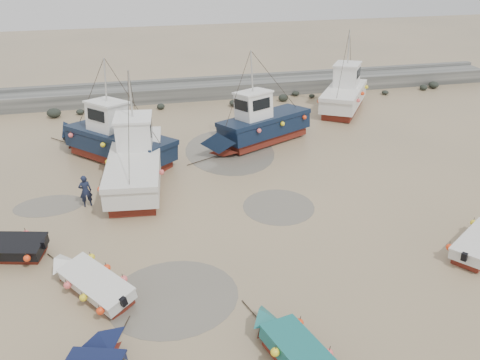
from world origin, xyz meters
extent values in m
plane|color=#A08762|center=(0.00, 0.00, 0.00)|extent=(120.00, 120.00, 0.00)
cube|color=slate|center=(0.00, 22.00, 0.60)|extent=(60.00, 2.20, 1.20)
cube|color=slate|center=(0.00, 23.21, 1.32)|extent=(60.00, 0.60, 0.25)
ellipsoid|color=black|center=(5.10, 19.02, 0.29)|extent=(0.84, 0.86, 0.51)
ellipsoid|color=black|center=(7.80, 20.56, 0.34)|extent=(0.98, 1.07, 0.72)
ellipsoid|color=black|center=(14.16, 19.54, 0.27)|extent=(0.78, 0.90, 0.59)
ellipsoid|color=black|center=(23.03, 19.80, 0.24)|extent=(0.68, 0.72, 0.52)
ellipsoid|color=black|center=(18.92, 19.27, 0.21)|extent=(0.60, 0.70, 0.31)
ellipsoid|color=black|center=(-5.07, 20.46, 0.35)|extent=(0.99, 0.80, 0.58)
ellipsoid|color=black|center=(12.19, 19.77, 0.19)|extent=(0.54, 0.46, 0.30)
ellipsoid|color=black|center=(9.69, 19.97, 0.21)|extent=(0.61, 0.47, 0.46)
ellipsoid|color=black|center=(24.28, 20.15, 0.32)|extent=(0.92, 0.97, 0.58)
ellipsoid|color=black|center=(-4.31, 20.27, 0.21)|extent=(0.61, 0.53, 0.32)
ellipsoid|color=black|center=(10.99, 20.60, 0.23)|extent=(0.67, 0.55, 0.43)
ellipsoid|color=black|center=(-9.17, 19.34, 0.38)|extent=(1.09, 0.88, 0.72)
ellipsoid|color=black|center=(-7.25, 19.65, 0.23)|extent=(0.65, 0.60, 0.37)
ellipsoid|color=black|center=(9.46, 19.39, 0.31)|extent=(0.88, 0.64, 0.62)
ellipsoid|color=black|center=(-0.92, 19.60, 0.22)|extent=(0.64, 0.62, 0.48)
ellipsoid|color=black|center=(7.84, 20.42, 0.19)|extent=(0.55, 0.45, 0.29)
cylinder|color=#615B4F|center=(-2.00, -3.20, 0.00)|extent=(5.17, 5.17, 0.01)
cylinder|color=#615B4F|center=(4.04, 2.55, 0.00)|extent=(3.76, 3.76, 0.01)
cylinder|color=#615B4F|center=(-7.73, 5.22, 0.00)|extent=(3.61, 3.61, 0.01)
cylinder|color=#615B4F|center=(2.93, 10.16, 0.00)|extent=(5.80, 5.80, 0.01)
cube|color=maroon|center=(-4.82, -2.39, 0.15)|extent=(2.78, 3.18, 0.30)
cube|color=silver|center=(-4.82, -2.39, 0.53)|extent=(3.07, 3.48, 0.45)
pyramid|color=silver|center=(-6.06, -0.75, 0.98)|extent=(1.43, 1.33, 0.90)
cube|color=brown|center=(-4.82, -2.39, 0.69)|extent=(2.54, 2.90, 0.10)
cube|color=silver|center=(-4.82, -2.39, 0.78)|extent=(3.16, 3.58, 0.07)
cube|color=black|center=(-3.74, -3.81, 0.70)|extent=(0.28, 0.28, 0.35)
cylinder|color=black|center=(-6.59, -0.05, 0.03)|extent=(1.24, 1.62, 0.04)
sphere|color=#F13E15|center=(-4.59, -3.92, 0.63)|extent=(0.30, 0.30, 0.30)
sphere|color=#F13E15|center=(-3.72, -2.58, 0.63)|extent=(0.30, 0.30, 0.30)
sphere|color=#F13E15|center=(-5.25, -3.06, 0.63)|extent=(0.30, 0.30, 0.30)
sphere|color=#F13E15|center=(-4.38, -1.72, 0.63)|extent=(0.30, 0.30, 0.30)
sphere|color=#F13E15|center=(-5.91, -2.19, 0.63)|extent=(0.30, 0.30, 0.30)
sphere|color=#F13E15|center=(-5.04, -0.85, 0.63)|extent=(0.30, 0.30, 0.30)
pyramid|color=#0C1335|center=(-4.37, -5.78, 0.98)|extent=(1.93, 1.31, 0.90)
cylinder|color=black|center=(-4.03, -4.89, 0.03)|extent=(0.76, 1.88, 0.04)
cube|color=#155D5C|center=(1.74, -7.50, 0.53)|extent=(2.21, 3.24, 0.45)
pyramid|color=#155D5C|center=(1.16, -5.76, 0.98)|extent=(1.51, 1.10, 0.90)
cube|color=brown|center=(1.74, -7.50, 0.69)|extent=(1.81, 2.70, 0.10)
cube|color=#155D5C|center=(1.74, -7.50, 0.78)|extent=(2.29, 3.32, 0.07)
cylinder|color=black|center=(0.91, -4.98, 0.03)|extent=(0.66, 1.91, 0.04)
sphere|color=#F13E15|center=(2.62, -7.62, 0.63)|extent=(0.30, 0.30, 0.30)
sphere|color=#F13E15|center=(0.86, -7.38, 0.63)|extent=(0.30, 0.30, 0.30)
sphere|color=#F13E15|center=(2.13, -6.13, 0.63)|extent=(0.30, 0.30, 0.30)
cube|color=maroon|center=(11.59, -3.24, 0.15)|extent=(3.30, 2.70, 0.30)
cube|color=black|center=(10.09, -4.22, 0.70)|extent=(0.27, 0.28, 0.35)
sphere|color=#F13E15|center=(10.02, -3.33, 0.63)|extent=(0.30, 0.30, 0.30)
sphere|color=#F13E15|center=(12.30, -1.84, 0.63)|extent=(0.30, 0.30, 0.30)
cube|color=maroon|center=(-8.95, 1.03, 0.15)|extent=(3.42, 1.89, 0.30)
cube|color=black|center=(-8.95, 1.03, 0.53)|extent=(3.70, 2.15, 0.45)
cube|color=brown|center=(-8.95, 1.03, 0.69)|extent=(3.10, 1.75, 0.10)
cube|color=black|center=(-8.95, 1.03, 0.78)|extent=(3.79, 2.22, 0.07)
cube|color=black|center=(-7.18, 0.61, 0.70)|extent=(0.23, 0.26, 0.35)
sphere|color=#F13E15|center=(-7.79, -0.07, 0.63)|extent=(0.30, 0.30, 0.30)
sphere|color=#F13E15|center=(-8.09, 1.66, 0.63)|extent=(0.30, 0.30, 0.30)
cube|color=maroon|center=(-4.07, 10.13, 0.28)|extent=(6.25, 6.23, 0.55)
cube|color=black|center=(-4.07, 10.13, 1.02)|extent=(6.86, 6.84, 0.95)
pyramid|color=black|center=(-7.00, 13.04, 1.72)|extent=(2.79, 2.80, 1.40)
cube|color=brown|center=(-4.07, 10.13, 1.54)|extent=(6.67, 6.66, 0.08)
cube|color=black|center=(-4.07, 10.13, 1.68)|extent=(7.01, 6.99, 0.30)
cube|color=white|center=(-4.76, 10.81, 2.65)|extent=(2.67, 2.67, 1.70)
cube|color=white|center=(-4.76, 10.81, 3.56)|extent=(2.88, 2.88, 0.12)
cube|color=black|center=(-5.48, 11.53, 2.91)|extent=(1.10, 1.10, 0.68)
cylinder|color=#B7B7B2|center=(-4.76, 10.81, 4.92)|extent=(0.10, 0.10, 2.60)
cylinder|color=black|center=(-7.80, 13.84, 0.03)|extent=(2.16, 2.15, 0.05)
sphere|color=#EC5A59|center=(-3.03, 7.13, 1.38)|extent=(0.30, 0.30, 0.30)
sphere|color=#EC5A59|center=(-2.08, 10.10, 1.38)|extent=(0.30, 0.30, 0.30)
sphere|color=#EC5A59|center=(-5.05, 9.14, 1.38)|extent=(0.30, 0.30, 0.30)
sphere|color=#EC5A59|center=(-4.10, 12.11, 1.38)|extent=(0.30, 0.30, 0.30)
sphere|color=#EC5A59|center=(-7.06, 11.15, 1.38)|extent=(0.30, 0.30, 0.30)
cube|color=maroon|center=(-3.14, 6.83, 0.28)|extent=(2.94, 7.62, 0.55)
cube|color=silver|center=(-3.14, 6.83, 1.02)|extent=(3.40, 8.19, 0.95)
pyramid|color=silver|center=(-2.76, 11.36, 1.72)|extent=(2.85, 1.65, 1.40)
cube|color=brown|center=(-3.14, 6.83, 1.54)|extent=(3.27, 8.00, 0.08)
cube|color=silver|center=(-3.14, 6.83, 1.68)|extent=(3.47, 8.38, 0.30)
cube|color=white|center=(-3.05, 7.92, 2.65)|extent=(2.08, 2.15, 1.70)
cube|color=white|center=(-3.05, 7.92, 3.56)|extent=(2.24, 2.33, 0.12)
cube|color=black|center=(-2.96, 8.93, 2.91)|extent=(1.63, 0.19, 0.68)
cylinder|color=#B7B7B2|center=(-3.05, 7.92, 4.92)|extent=(0.10, 0.10, 2.60)
cylinder|color=black|center=(-2.66, 12.55, 0.03)|extent=(0.30, 2.99, 0.05)
sphere|color=#EC5A59|center=(-4.89, 3.79, 1.38)|extent=(0.30, 0.30, 0.30)
sphere|color=#EC5A59|center=(-1.79, 5.12, 1.38)|extent=(0.30, 0.30, 0.30)
sphere|color=#EC5A59|center=(-4.62, 6.96, 1.38)|extent=(0.30, 0.30, 0.30)
sphere|color=#EC5A59|center=(-1.52, 8.29, 1.38)|extent=(0.30, 0.30, 0.30)
sphere|color=#EC5A59|center=(-4.35, 10.12, 1.38)|extent=(0.30, 0.30, 0.30)
cube|color=maroon|center=(5.63, 11.15, 0.28)|extent=(6.21, 4.31, 0.55)
cube|color=black|center=(5.63, 11.15, 1.02)|extent=(6.75, 4.81, 0.95)
pyramid|color=black|center=(2.25, 9.55, 1.72)|extent=(2.28, 2.70, 1.40)
cube|color=brown|center=(5.63, 11.15, 1.54)|extent=(6.58, 4.67, 0.08)
cube|color=black|center=(5.63, 11.15, 1.68)|extent=(6.90, 4.91, 0.30)
cube|color=white|center=(4.85, 10.78, 2.65)|extent=(2.50, 2.32, 1.70)
cube|color=white|center=(4.85, 10.78, 3.56)|extent=(2.70, 2.50, 0.12)
cube|color=black|center=(3.92, 10.34, 2.91)|extent=(0.63, 1.26, 0.68)
cylinder|color=#B7B7B2|center=(4.85, 10.78, 4.92)|extent=(0.10, 0.10, 2.60)
cylinder|color=black|center=(1.27, 9.09, 0.03)|extent=(2.73, 1.33, 0.05)
sphere|color=#EC5A59|center=(8.47, 11.08, 1.38)|extent=(0.30, 0.30, 0.30)
sphere|color=#EC5A59|center=(6.46, 12.95, 1.38)|extent=(0.30, 0.30, 0.30)
sphere|color=#EC5A59|center=(6.63, 10.21, 1.38)|extent=(0.30, 0.30, 0.30)
sphere|color=#EC5A59|center=(4.63, 12.09, 1.38)|extent=(0.30, 0.30, 0.30)
sphere|color=#EC5A59|center=(4.80, 9.35, 1.38)|extent=(0.30, 0.30, 0.30)
sphere|color=#EC5A59|center=(2.79, 11.22, 1.38)|extent=(0.30, 0.30, 0.30)
cube|color=maroon|center=(13.46, 16.00, 0.28)|extent=(5.05, 5.93, 0.55)
cube|color=silver|center=(13.46, 16.00, 1.02)|extent=(5.61, 6.49, 0.95)
pyramid|color=silver|center=(15.53, 18.96, 1.72)|extent=(2.92, 2.64, 1.40)
cube|color=brown|center=(13.46, 16.00, 1.54)|extent=(5.44, 6.32, 0.08)
cube|color=silver|center=(13.46, 16.00, 1.68)|extent=(5.73, 6.63, 0.30)
cube|color=white|center=(13.94, 16.68, 2.65)|extent=(2.62, 2.67, 1.70)
cube|color=white|center=(13.94, 16.68, 3.56)|extent=(2.83, 2.88, 0.12)
cube|color=black|center=(14.52, 17.52, 2.91)|extent=(1.28, 0.91, 0.68)
cylinder|color=#B7B7B2|center=(13.94, 16.68, 4.92)|extent=(0.10, 0.10, 2.60)
cylinder|color=black|center=(16.14, 19.84, 0.03)|extent=(1.76, 2.49, 0.05)
sphere|color=#EC5A59|center=(10.92, 14.81, 1.38)|extent=(0.30, 0.30, 0.30)
sphere|color=#EC5A59|center=(13.78, 14.00, 1.38)|extent=(0.30, 0.30, 0.30)
sphere|color=#EC5A59|center=(12.03, 16.40, 1.38)|extent=(0.30, 0.30, 0.30)
sphere|color=#EC5A59|center=(14.90, 15.60, 1.38)|extent=(0.30, 0.30, 0.30)
sphere|color=#EC5A59|center=(13.15, 18.00, 1.38)|extent=(0.30, 0.30, 0.30)
sphere|color=#EC5A59|center=(16.01, 17.19, 1.38)|extent=(0.30, 0.30, 0.30)
imported|color=#161D33|center=(-5.74, 4.79, 0.00)|extent=(0.72, 0.55, 1.78)
camera|label=1|loc=(-2.47, -17.57, 12.58)|focal=35.00mm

